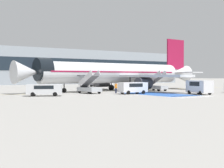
{
  "coord_description": "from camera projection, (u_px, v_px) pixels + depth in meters",
  "views": [
    {
      "loc": [
        -35.13,
        -53.46,
        3.01
      ],
      "look_at": [
        -2.96,
        -3.34,
        1.49
      ],
      "focal_mm": 50.0,
      "sensor_mm": 36.0,
      "label": 1
    }
  ],
  "objects": [
    {
      "name": "ground_crew_1",
      "position": [
        125.0,
        87.0,
        59.65
      ],
      "size": [
        0.49,
        0.42,
        1.63
      ],
      "rotation": [
        0.0,
        0.0,
        0.56
      ],
      "color": "#2D2D33",
      "rests_on": "ground_plane"
    },
    {
      "name": "apron_stand_patch_blue",
      "position": [
        158.0,
        94.0,
        51.99
      ],
      "size": [
        6.58,
        13.79,
        0.01
      ],
      "primitive_type": "cube",
      "color": "#2856A8",
      "rests_on": "ground_plane"
    },
    {
      "name": "apron_walkway_bar_1",
      "position": [
        181.0,
        97.0,
        44.21
      ],
      "size": [
        0.44,
        3.6,
        0.01
      ],
      "primitive_type": "cube",
      "color": "silver",
      "rests_on": "ground_plane"
    },
    {
      "name": "service_van_3",
      "position": [
        44.0,
        89.0,
        46.74
      ],
      "size": [
        5.54,
        4.04,
        1.76
      ],
      "rotation": [
        0.0,
        0.0,
        1.12
      ],
      "color": "silver",
      "rests_on": "ground_plane"
    },
    {
      "name": "service_van_2",
      "position": [
        199.0,
        86.0,
        51.3
      ],
      "size": [
        2.76,
        4.85,
        2.29
      ],
      "rotation": [
        0.0,
        0.0,
        2.98
      ],
      "color": "silver",
      "rests_on": "ground_plane"
    },
    {
      "name": "apron_walkway_bar_5",
      "position": [
        204.0,
        96.0,
        46.81
      ],
      "size": [
        0.44,
        3.6,
        0.01
      ],
      "primitive_type": "cube",
      "color": "silver",
      "rests_on": "ground_plane"
    },
    {
      "name": "boarding_stairs_forward",
      "position": [
        89.0,
        88.0,
        54.16
      ],
      "size": [
        2.55,
        5.36,
        4.03
      ],
      "rotation": [
        0.0,
        0.0,
        0.07
      ],
      "color": "#ADB2BA",
      "rests_on": "ground_plane"
    },
    {
      "name": "fuel_tanker",
      "position": [
        96.0,
        80.0,
        88.5
      ],
      "size": [
        9.77,
        3.09,
        3.57
      ],
      "rotation": [
        0.0,
        0.0,
        -1.63
      ],
      "color": "#38383D",
      "rests_on": "ground_plane"
    },
    {
      "name": "apron_leadline_yellow",
      "position": [
        114.0,
        91.0,
        63.19
      ],
      "size": [
        76.32,
        5.83,
        0.01
      ],
      "primitive_type": "cube",
      "rotation": [
        0.0,
        0.0,
        1.64
      ],
      "color": "gold",
      "rests_on": "ground_plane"
    },
    {
      "name": "ground_crew_2",
      "position": [
        116.0,
        87.0,
        55.15
      ],
      "size": [
        0.43,
        0.24,
        1.83
      ],
      "rotation": [
        0.0,
        0.0,
        3.13
      ],
      "color": "#191E38",
      "rests_on": "ground_plane"
    },
    {
      "name": "apron_walkway_bar_3",
      "position": [
        193.0,
        97.0,
        45.51
      ],
      "size": [
        0.44,
        3.6,
        0.01
      ],
      "primitive_type": "cube",
      "color": "silver",
      "rests_on": "ground_plane"
    },
    {
      "name": "boarding_stairs_aft",
      "position": [
        156.0,
        86.0,
        63.92
      ],
      "size": [
        2.55,
        5.36,
        4.15
      ],
      "rotation": [
        0.0,
        0.0,
        0.07
      ],
      "color": "#ADB2BA",
      "rests_on": "ground_plane"
    },
    {
      "name": "terminal_building",
      "position": [
        49.0,
        67.0,
        117.04
      ],
      "size": [
        118.54,
        12.1,
        13.1
      ],
      "color": "#89939E",
      "rests_on": "ground_plane"
    },
    {
      "name": "ground_plane",
      "position": [
        115.0,
        91.0,
        64.02
      ],
      "size": [
        600.0,
        600.0,
        0.0
      ],
      "primitive_type": "plane",
      "color": "gray"
    },
    {
      "name": "ground_crew_0",
      "position": [
        143.0,
        86.0,
        60.17
      ],
      "size": [
        0.46,
        0.29,
        1.77
      ],
      "rotation": [
        0.0,
        0.0,
        0.15
      ],
      "color": "#191E38",
      "rests_on": "ground_plane"
    },
    {
      "name": "apron_walkway_bar_0",
      "position": [
        174.0,
        98.0,
        43.57
      ],
      "size": [
        0.44,
        3.6,
        0.01
      ],
      "primitive_type": "cube",
      "color": "silver",
      "rests_on": "ground_plane"
    },
    {
      "name": "apron_walkway_bar_4",
      "position": [
        198.0,
        96.0,
        46.16
      ],
      "size": [
        0.44,
        3.6,
        0.01
      ],
      "primitive_type": "cube",
      "color": "silver",
      "rests_on": "ground_plane"
    },
    {
      "name": "service_van_1",
      "position": [
        133.0,
        87.0,
        52.41
      ],
      "size": [
        4.89,
        2.52,
        1.95
      ],
      "rotation": [
        0.0,
        0.0,
        4.62
      ],
      "color": "silver",
      "rests_on": "ground_plane"
    },
    {
      "name": "airliner",
      "position": [
        117.0,
        73.0,
        63.48
      ],
      "size": [
        43.07,
        31.46,
        11.67
      ],
      "rotation": [
        0.0,
        0.0,
        1.64
      ],
      "color": "silver",
      "rests_on": "ground_plane"
    },
    {
      "name": "apron_walkway_bar_2",
      "position": [
        187.0,
        97.0,
        44.86
      ],
      "size": [
        0.44,
        3.6,
        0.01
      ],
      "primitive_type": "cube",
      "color": "silver",
      "rests_on": "ground_plane"
    }
  ]
}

